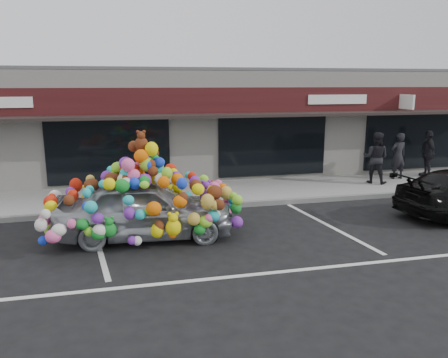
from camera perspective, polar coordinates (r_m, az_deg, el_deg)
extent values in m
plane|color=black|center=(11.05, 0.72, -7.47)|extent=(90.00, 90.00, 0.00)
cube|color=white|center=(18.83, -5.42, 7.33)|extent=(24.00, 6.00, 4.20)
cube|color=#59595B|center=(18.76, -5.56, 13.89)|extent=(24.00, 6.00, 0.12)
cube|color=#330E0F|center=(15.72, -3.99, 10.19)|extent=(24.00, 0.18, 0.90)
cube|color=black|center=(15.23, -3.65, 8.23)|extent=(24.00, 1.20, 0.10)
cube|color=white|center=(18.45, 22.68, 9.29)|extent=(0.08, 0.95, 0.55)
cube|color=white|center=(17.34, 14.63, 10.03)|extent=(2.40, 0.04, 0.35)
cube|color=black|center=(15.74, -14.79, 3.59)|extent=(4.20, 0.12, 2.30)
cube|color=black|center=(16.66, 6.35, 4.39)|extent=(4.20, 0.12, 2.30)
cube|color=black|center=(19.47, 23.33, 4.61)|extent=(4.20, 0.12, 2.30)
cube|color=gray|center=(14.78, -2.94, -2.02)|extent=(26.00, 3.00, 0.15)
cube|color=slate|center=(13.35, -1.81, -3.60)|extent=(26.00, 0.18, 0.16)
cube|color=silver|center=(10.99, -16.15, -8.09)|extent=(0.73, 4.37, 0.01)
cube|color=silver|center=(12.16, 13.50, -5.93)|extent=(0.73, 4.37, 0.01)
cube|color=silver|center=(9.74, 15.79, -10.78)|extent=(14.00, 0.12, 0.01)
imported|color=gray|center=(10.93, -10.33, -3.82)|extent=(2.03, 4.45, 1.48)
ellipsoid|color=#E14113|center=(10.65, -10.60, 2.89)|extent=(1.43, 1.91, 1.11)
sphere|color=#E0FF07|center=(10.87, -2.32, -1.93)|extent=(0.34, 0.34, 0.34)
sphere|color=#1839FF|center=(10.12, -6.61, -6.16)|extent=(0.36, 0.36, 0.36)
sphere|color=green|center=(11.88, -14.39, -3.40)|extent=(0.30, 0.30, 0.30)
sphere|color=#E55BA0|center=(10.58, -10.71, 5.59)|extent=(0.32, 0.32, 0.32)
sphere|color=#E55813|center=(10.97, -17.24, -2.30)|extent=(0.30, 0.30, 0.30)
imported|color=black|center=(17.93, 21.79, 2.81)|extent=(0.67, 0.47, 1.77)
imported|color=black|center=(16.89, 19.19, 2.64)|extent=(1.15, 1.14, 1.88)
imported|color=#252227|center=(18.87, 25.03, 3.03)|extent=(1.13, 0.67, 1.81)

